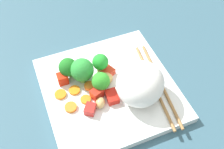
# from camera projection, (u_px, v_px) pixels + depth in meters

# --- Properties ---
(ground_plane) EXTENTS (1.10, 1.10, 0.02)m
(ground_plane) POSITION_uv_depth(u_px,v_px,m) (109.00, 94.00, 0.58)
(ground_plane) COLOR #345767
(square_plate) EXTENTS (0.28, 0.28, 0.02)m
(square_plate) POSITION_uv_depth(u_px,v_px,m) (109.00, 89.00, 0.57)
(square_plate) COLOR white
(square_plate) RESTS_ON ground_plane
(rice_mound) EXTENTS (0.13, 0.13, 0.08)m
(rice_mound) POSITION_uv_depth(u_px,v_px,m) (140.00, 84.00, 0.52)
(rice_mound) COLOR white
(rice_mound) RESTS_ON square_plate
(broccoli_floret_0) EXTENTS (0.03, 0.03, 0.05)m
(broccoli_floret_0) POSITION_uv_depth(u_px,v_px,m) (99.00, 63.00, 0.56)
(broccoli_floret_0) COLOR #82B34F
(broccoli_floret_0) RESTS_ON square_plate
(broccoli_floret_1) EXTENTS (0.04, 0.04, 0.05)m
(broccoli_floret_1) POSITION_uv_depth(u_px,v_px,m) (68.00, 67.00, 0.55)
(broccoli_floret_1) COLOR #6AA549
(broccoli_floret_1) RESTS_ON square_plate
(broccoli_floret_2) EXTENTS (0.05, 0.05, 0.06)m
(broccoli_floret_2) POSITION_uv_depth(u_px,v_px,m) (82.00, 70.00, 0.55)
(broccoli_floret_2) COLOR #79B652
(broccoli_floret_2) RESTS_ON square_plate
(broccoli_floret_3) EXTENTS (0.04, 0.04, 0.05)m
(broccoli_floret_3) POSITION_uv_depth(u_px,v_px,m) (101.00, 81.00, 0.53)
(broccoli_floret_3) COLOR #74B047
(broccoli_floret_3) RESTS_ON square_plate
(carrot_slice_0) EXTENTS (0.03, 0.03, 0.01)m
(carrot_slice_0) POSITION_uv_depth(u_px,v_px,m) (60.00, 94.00, 0.54)
(carrot_slice_0) COLOR orange
(carrot_slice_0) RESTS_ON square_plate
(carrot_slice_1) EXTENTS (0.03, 0.03, 0.01)m
(carrot_slice_1) POSITION_uv_depth(u_px,v_px,m) (89.00, 86.00, 0.56)
(carrot_slice_1) COLOR orange
(carrot_slice_1) RESTS_ON square_plate
(carrot_slice_2) EXTENTS (0.03, 0.03, 0.00)m
(carrot_slice_2) POSITION_uv_depth(u_px,v_px,m) (86.00, 99.00, 0.54)
(carrot_slice_2) COLOR orange
(carrot_slice_2) RESTS_ON square_plate
(carrot_slice_3) EXTENTS (0.04, 0.04, 0.01)m
(carrot_slice_3) POSITION_uv_depth(u_px,v_px,m) (85.00, 71.00, 0.58)
(carrot_slice_3) COLOR orange
(carrot_slice_3) RESTS_ON square_plate
(carrot_slice_4) EXTENTS (0.03, 0.03, 0.01)m
(carrot_slice_4) POSITION_uv_depth(u_px,v_px,m) (71.00, 107.00, 0.52)
(carrot_slice_4) COLOR orange
(carrot_slice_4) RESTS_ON square_plate
(carrot_slice_5) EXTENTS (0.02, 0.02, 0.00)m
(carrot_slice_5) POSITION_uv_depth(u_px,v_px,m) (74.00, 90.00, 0.55)
(carrot_slice_5) COLOR orange
(carrot_slice_5) RESTS_ON square_plate
(pepper_chunk_0) EXTENTS (0.03, 0.03, 0.02)m
(pepper_chunk_0) POSITION_uv_depth(u_px,v_px,m) (90.00, 109.00, 0.52)
(pepper_chunk_0) COLOR red
(pepper_chunk_0) RESTS_ON square_plate
(pepper_chunk_1) EXTENTS (0.02, 0.03, 0.02)m
(pepper_chunk_1) POSITION_uv_depth(u_px,v_px,m) (97.00, 94.00, 0.53)
(pepper_chunk_1) COLOR red
(pepper_chunk_1) RESTS_ON square_plate
(pepper_chunk_2) EXTENTS (0.03, 0.03, 0.01)m
(pepper_chunk_2) POSITION_uv_depth(u_px,v_px,m) (112.00, 97.00, 0.54)
(pepper_chunk_2) COLOR red
(pepper_chunk_2) RESTS_ON square_plate
(pepper_chunk_3) EXTENTS (0.02, 0.02, 0.02)m
(pepper_chunk_3) POSITION_uv_depth(u_px,v_px,m) (63.00, 79.00, 0.56)
(pepper_chunk_3) COLOR red
(pepper_chunk_3) RESTS_ON square_plate
(pepper_chunk_4) EXTENTS (0.03, 0.03, 0.01)m
(pepper_chunk_4) POSITION_uv_depth(u_px,v_px,m) (108.00, 72.00, 0.57)
(pepper_chunk_4) COLOR red
(pepper_chunk_4) RESTS_ON square_plate
(chicken_piece_0) EXTENTS (0.03, 0.03, 0.02)m
(chicken_piece_0) POSITION_uv_depth(u_px,v_px,m) (100.00, 103.00, 0.52)
(chicken_piece_0) COLOR tan
(chicken_piece_0) RESTS_ON square_plate
(chicken_piece_1) EXTENTS (0.04, 0.04, 0.02)m
(chicken_piece_1) POSITION_uv_depth(u_px,v_px,m) (105.00, 79.00, 0.56)
(chicken_piece_1) COLOR tan
(chicken_piece_1) RESTS_ON square_plate
(chopstick_pair) EXTENTS (0.22, 0.06, 0.01)m
(chopstick_pair) POSITION_uv_depth(u_px,v_px,m) (157.00, 84.00, 0.56)
(chopstick_pair) COLOR #9D6F3F
(chopstick_pair) RESTS_ON square_plate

